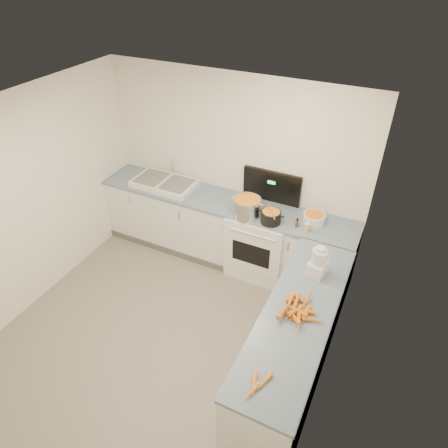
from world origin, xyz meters
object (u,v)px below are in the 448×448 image
at_px(sink, 165,183).
at_px(steel_pot, 247,208).
at_px(stove, 261,241).
at_px(mixing_bowl, 314,219).
at_px(extract_bottle, 297,223).
at_px(black_pot, 271,218).
at_px(food_processor, 318,263).
at_px(spice_jar, 307,228).

height_order(sink, steel_pot, sink).
height_order(stove, mixing_bowl, stove).
height_order(stove, extract_bottle, stove).
bearing_deg(mixing_bowl, extract_bottle, -133.03).
xyz_separation_m(black_pot, food_processor, (0.74, -0.64, 0.08)).
bearing_deg(stove, sink, 179.38).
distance_m(stove, steel_pot, 0.61).
bearing_deg(black_pot, extract_bottle, 9.16).
xyz_separation_m(steel_pot, spice_jar, (0.76, -0.02, -0.05)).
distance_m(mixing_bowl, food_processor, 0.90).
distance_m(steel_pot, black_pot, 0.32).
relative_size(sink, steel_pot, 2.53).
relative_size(stove, sink, 1.58).
relative_size(extract_bottle, spice_jar, 0.92).
xyz_separation_m(black_pot, extract_bottle, (0.31, 0.05, -0.02)).
distance_m(extract_bottle, spice_jar, 0.14).
relative_size(black_pot, food_processor, 0.72).
height_order(steel_pot, extract_bottle, steel_pot).
distance_m(stove, mixing_bowl, 0.82).
relative_size(sink, black_pot, 3.54).
distance_m(sink, extract_bottle, 1.93).
distance_m(steel_pot, food_processor, 1.24).
xyz_separation_m(mixing_bowl, spice_jar, (-0.03, -0.21, -0.01)).
height_order(sink, extract_bottle, sink).
xyz_separation_m(stove, spice_jar, (0.61, -0.17, 0.52)).
bearing_deg(food_processor, spice_jar, 114.79).
height_order(steel_pot, food_processor, food_processor).
distance_m(mixing_bowl, extract_bottle, 0.23).
distance_m(black_pot, spice_jar, 0.44).
relative_size(steel_pot, food_processor, 1.01).
bearing_deg(stove, spice_jar, -15.45).
xyz_separation_m(stove, food_processor, (0.90, -0.81, 0.61)).
xyz_separation_m(sink, extract_bottle, (1.93, -0.14, 0.01)).
relative_size(steel_pot, spice_jar, 3.32).
bearing_deg(extract_bottle, black_pot, -170.84).
xyz_separation_m(sink, spice_jar, (2.06, -0.18, 0.01)).
relative_size(stove, steel_pot, 4.00).
distance_m(sink, black_pot, 1.63).
height_order(mixing_bowl, spice_jar, mixing_bowl).
height_order(sink, food_processor, food_processor).
height_order(extract_bottle, spice_jar, spice_jar).
bearing_deg(sink, spice_jar, -5.10).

